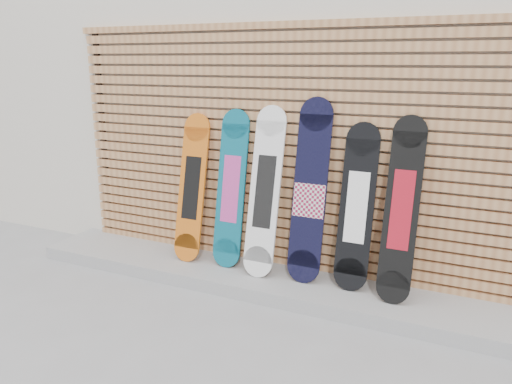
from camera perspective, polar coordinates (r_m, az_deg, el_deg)
ground at (r=3.99m, az=-1.06°, el=-14.89°), size 80.00×80.00×0.00m
building at (r=6.69m, az=16.48°, el=12.75°), size 12.00×5.00×3.60m
concrete_step at (r=4.57m, az=0.99°, el=-9.99°), size 4.60×0.70×0.12m
slat_wall at (r=4.48m, az=2.57°, el=4.92°), size 4.26×0.08×2.29m
snowboard_0 at (r=4.75m, az=-7.34°, el=0.47°), size 0.27×0.34×1.38m
snowboard_1 at (r=4.56m, az=-2.87°, el=0.35°), size 0.27×0.30×1.44m
snowboard_2 at (r=4.38m, az=1.01°, el=0.03°), size 0.28×0.37×1.48m
snowboard_3 at (r=4.25m, az=6.17°, el=-0.07°), size 0.29×0.31×1.57m
snowboard_4 at (r=4.18m, az=11.45°, el=-1.73°), size 0.28×0.30×1.38m
snowboard_5 at (r=4.07m, az=16.30°, el=-1.98°), size 0.26×0.38×1.45m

